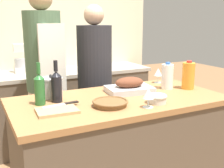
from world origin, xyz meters
The scene contains 19 objects.
kitchen_island centered at (0.00, 0.00, 0.47)m, with size 1.53×0.77×0.93m.
back_counter centered at (0.00, 1.48, 0.44)m, with size 2.18×0.60×0.88m.
back_wall centered at (0.00, 1.83, 1.27)m, with size 2.68×0.10×2.55m.
roasting_pan centered at (0.15, 0.11, 0.97)m, with size 0.37×0.28×0.12m.
wicker_basket centered at (-0.14, -0.14, 0.95)m, with size 0.24×0.24×0.04m.
cutting_board centered at (-0.49, -0.10, 0.94)m, with size 0.26×0.19×0.02m.
stock_pot centered at (-0.43, 0.25, 1.00)m, with size 0.17×0.17×0.17m.
mixing_bowl centered at (0.17, -0.22, 0.96)m, with size 0.14×0.14×0.06m.
juice_jug centered at (0.63, -0.01, 1.04)m, with size 0.10×0.10×0.23m.
milk_jug centered at (0.48, 0.07, 1.03)m, with size 0.09×0.09×0.22m.
wine_bottle_green centered at (-0.43, 0.11, 1.04)m, with size 0.07×0.07×0.29m.
wine_bottle_dark centered at (-0.54, 0.10, 1.04)m, with size 0.07×0.07×0.28m.
wine_glass_left centered at (0.06, -0.28, 1.02)m, with size 0.07×0.07×0.13m.
wine_glass_right centered at (0.54, 0.28, 1.02)m, with size 0.07×0.07×0.13m.
knife_chef centered at (-0.43, -0.03, 0.95)m, with size 0.25×0.06×0.01m.
stand_mixer centered at (-0.40, 1.59, 1.02)m, with size 0.18×0.14×0.33m.
condiment_bottle_short centered at (0.32, 1.44, 0.95)m, with size 0.06×0.06×0.16m.
person_cook_aproned centered at (-0.34, 0.81, 0.98)m, with size 0.33×0.36×1.76m.
person_cook_guest centered at (0.13, 0.73, 0.89)m, with size 0.33×0.33×1.61m.
Camera 1 is at (-0.93, -1.71, 1.48)m, focal length 45.00 mm.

